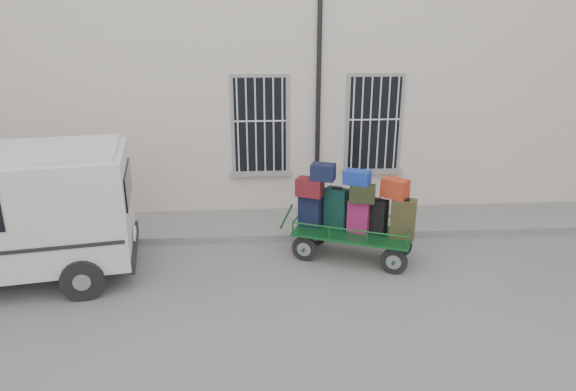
% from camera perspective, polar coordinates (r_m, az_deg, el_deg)
% --- Properties ---
extents(ground, '(80.00, 80.00, 0.00)m').
position_cam_1_polar(ground, '(10.05, -0.28, -8.31)').
color(ground, slate).
rests_on(ground, ground).
extents(building, '(24.00, 5.15, 6.00)m').
position_cam_1_polar(building, '(14.49, -1.72, 12.69)').
color(building, beige).
rests_on(building, ground).
extents(sidewalk, '(24.00, 1.70, 0.15)m').
position_cam_1_polar(sidewalk, '(12.01, -0.95, -3.15)').
color(sidewalk, gray).
rests_on(sidewalk, ground).
extents(luggage_cart, '(2.71, 1.85, 1.95)m').
position_cam_1_polar(luggage_cart, '(10.21, 7.31, -1.91)').
color(luggage_cart, black).
rests_on(luggage_cart, ground).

